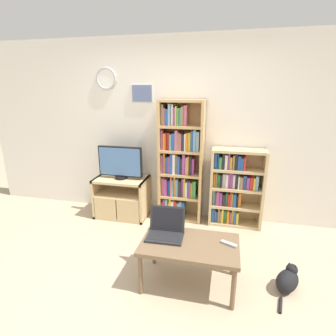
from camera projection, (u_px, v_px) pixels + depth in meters
ground_plane at (133, 292)px, 2.54m from camera, size 18.00×18.00×0.00m
wall_back at (172, 130)px, 3.85m from camera, size 6.14×0.09×2.60m
tv_stand at (122, 197)px, 4.00m from camera, size 0.78×0.49×0.61m
television at (120, 163)px, 3.83m from camera, size 0.66×0.18×0.49m
bookshelf_tall at (180, 163)px, 3.78m from camera, size 0.63×0.29×1.75m
bookshelf_short at (233, 187)px, 3.70m from camera, size 0.73×0.30×1.11m
coffee_table at (189, 248)px, 2.54m from camera, size 0.94×0.56×0.46m
laptop at (166, 229)px, 2.64m from camera, size 0.37×0.31×0.27m
remote_near_laptop at (229, 244)px, 2.49m from camera, size 0.16×0.11×0.02m
cat at (288, 280)px, 2.54m from camera, size 0.32×0.50×0.26m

